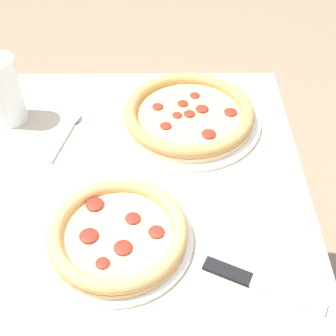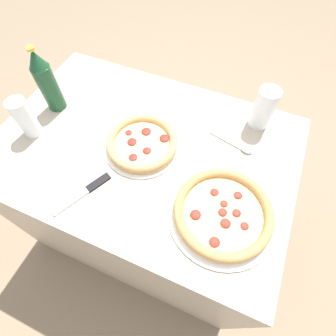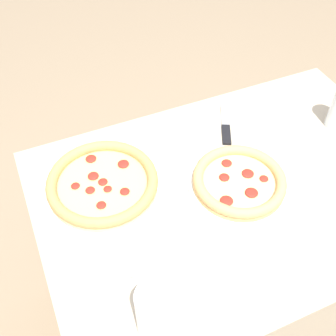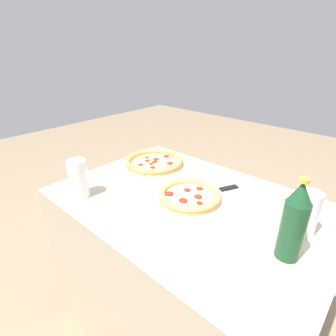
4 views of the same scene
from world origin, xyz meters
name	(u,v)px [view 1 (image 1 of 4)]	position (x,y,z in m)	size (l,w,h in m)	color
pizza_pepperoni	(189,115)	(0.33, -0.14, 0.78)	(0.33, 0.33, 0.04)	white
pizza_margherita	(117,233)	(0.00, 0.00, 0.78)	(0.27, 0.27, 0.04)	white
glass_red_wine	(5,93)	(0.35, 0.27, 0.83)	(0.07, 0.07, 0.16)	white
knife	(257,283)	(-0.09, -0.23, 0.76)	(0.11, 0.20, 0.01)	black
spoon	(67,127)	(0.31, 0.14, 0.76)	(0.17, 0.06, 0.02)	silver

